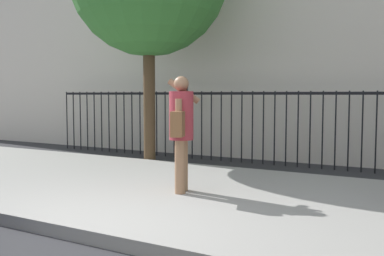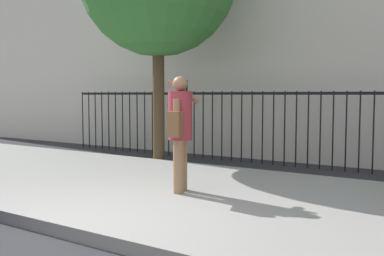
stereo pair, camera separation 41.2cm
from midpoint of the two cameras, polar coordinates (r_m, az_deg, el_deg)
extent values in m
plane|color=#28282B|center=(5.04, -17.54, -13.57)|extent=(60.00, 60.00, 0.00)
cube|color=gray|center=(6.65, -3.32, -8.35)|extent=(28.00, 4.40, 0.15)
cube|color=black|center=(9.79, 8.60, 4.37)|extent=(12.00, 0.04, 0.06)
cylinder|color=black|center=(13.23, -16.44, 0.96)|extent=(0.03, 0.03, 1.60)
cylinder|color=black|center=(13.05, -15.67, 0.93)|extent=(0.03, 0.03, 1.60)
cylinder|color=black|center=(12.87, -14.87, 0.90)|extent=(0.03, 0.03, 1.60)
cylinder|color=black|center=(12.69, -14.05, 0.87)|extent=(0.03, 0.03, 1.60)
cylinder|color=black|center=(12.51, -13.21, 0.84)|extent=(0.03, 0.03, 1.60)
cylinder|color=black|center=(12.34, -12.34, 0.80)|extent=(0.03, 0.03, 1.60)
cylinder|color=black|center=(12.17, -11.45, 0.77)|extent=(0.03, 0.03, 1.60)
cylinder|color=black|center=(12.01, -10.53, 0.74)|extent=(0.03, 0.03, 1.60)
cylinder|color=black|center=(11.84, -9.59, 0.70)|extent=(0.03, 0.03, 1.60)
cylinder|color=black|center=(11.68, -8.62, 0.66)|extent=(0.03, 0.03, 1.60)
cylinder|color=black|center=(11.52, -7.63, 0.63)|extent=(0.03, 0.03, 1.60)
cylinder|color=black|center=(11.37, -6.61, 0.59)|extent=(0.03, 0.03, 1.60)
cylinder|color=black|center=(11.22, -5.56, 0.55)|extent=(0.03, 0.03, 1.60)
cylinder|color=black|center=(11.08, -4.48, 0.50)|extent=(0.03, 0.03, 1.60)
cylinder|color=black|center=(10.93, -3.38, 0.46)|extent=(0.03, 0.03, 1.60)
cylinder|color=black|center=(10.80, -2.24, 0.42)|extent=(0.03, 0.03, 1.60)
cylinder|color=black|center=(10.66, -1.08, 0.37)|extent=(0.03, 0.03, 1.60)
cylinder|color=black|center=(10.54, 0.11, 0.32)|extent=(0.03, 0.03, 1.60)
cylinder|color=black|center=(10.41, 1.33, 0.28)|extent=(0.03, 0.03, 1.60)
cylinder|color=black|center=(10.29, 2.58, 0.23)|extent=(0.03, 0.03, 1.60)
cylinder|color=black|center=(10.18, 3.86, 0.17)|extent=(0.03, 0.03, 1.60)
cylinder|color=black|center=(10.07, 5.16, 0.12)|extent=(0.03, 0.03, 1.60)
cylinder|color=black|center=(9.97, 6.50, 0.07)|extent=(0.03, 0.03, 1.60)
cylinder|color=black|center=(9.87, 7.86, 0.02)|extent=(0.03, 0.03, 1.60)
cylinder|color=black|center=(9.78, 9.25, -0.04)|extent=(0.03, 0.03, 1.60)
cylinder|color=black|center=(9.69, 10.66, -0.10)|extent=(0.03, 0.03, 1.60)
cylinder|color=black|center=(9.61, 12.10, -0.15)|extent=(0.03, 0.03, 1.60)
cylinder|color=black|center=(9.53, 13.56, -0.21)|extent=(0.03, 0.03, 1.60)
cylinder|color=black|center=(9.47, 15.04, -0.27)|extent=(0.03, 0.03, 1.60)
cylinder|color=black|center=(9.40, 16.55, -0.33)|extent=(0.03, 0.03, 1.60)
cylinder|color=black|center=(9.35, 18.07, -0.39)|extent=(0.03, 0.03, 1.60)
cylinder|color=black|center=(9.30, 19.61, -0.45)|extent=(0.03, 0.03, 1.60)
cylinder|color=black|center=(9.26, 21.16, -0.51)|extent=(0.03, 0.03, 1.60)
cylinder|color=#936B4C|center=(6.45, -3.03, -4.69)|extent=(0.15, 0.15, 0.74)
cylinder|color=#936B4C|center=(6.26, -3.41, -4.97)|extent=(0.15, 0.15, 0.74)
cylinder|color=#992D38|center=(6.28, -3.24, 1.58)|extent=(0.44, 0.44, 0.68)
sphere|color=#936B4C|center=(6.28, -3.26, 5.63)|extent=(0.21, 0.21, 0.21)
cylinder|color=#936B4C|center=(6.47, -2.88, 4.68)|extent=(0.48, 0.25, 0.37)
cylinder|color=#936B4C|center=(6.09, -3.64, 1.30)|extent=(0.09, 0.09, 0.52)
cube|color=black|center=(6.41, -2.45, 5.43)|extent=(0.03, 0.07, 0.15)
cube|color=brown|center=(6.03, -3.76, 0.50)|extent=(0.25, 0.32, 0.34)
cylinder|color=#4C3823|center=(9.66, -6.67, 4.35)|extent=(0.25, 0.25, 3.09)
camera|label=1|loc=(0.21, -91.80, -0.13)|focal=42.04mm
camera|label=2|loc=(0.21, 88.20, 0.13)|focal=42.04mm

